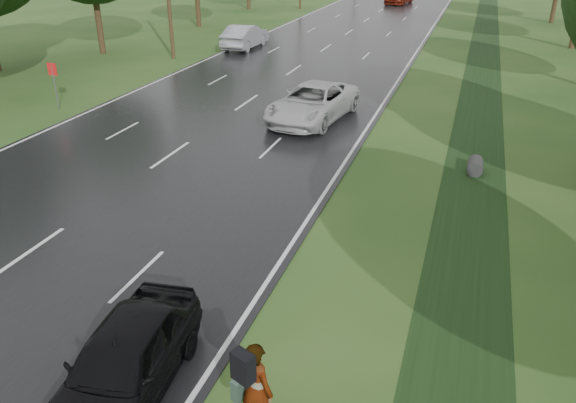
% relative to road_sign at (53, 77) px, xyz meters
% --- Properties ---
extents(ground, '(220.00, 220.00, 0.00)m').
position_rel_road_sign_xyz_m(ground, '(8.50, -12.00, -1.64)').
color(ground, '#244719').
rests_on(ground, ground).
extents(road, '(14.00, 180.00, 0.04)m').
position_rel_road_sign_xyz_m(road, '(8.50, 33.00, -1.62)').
color(road, black).
rests_on(road, ground).
extents(edge_stripe_east, '(0.12, 180.00, 0.01)m').
position_rel_road_sign_xyz_m(edge_stripe_east, '(15.25, 33.00, -1.60)').
color(edge_stripe_east, silver).
rests_on(edge_stripe_east, road).
extents(edge_stripe_west, '(0.12, 180.00, 0.01)m').
position_rel_road_sign_xyz_m(edge_stripe_west, '(1.75, 33.00, -1.60)').
color(edge_stripe_west, silver).
rests_on(edge_stripe_west, road).
extents(center_line, '(0.12, 180.00, 0.01)m').
position_rel_road_sign_xyz_m(center_line, '(8.50, 33.00, -1.60)').
color(center_line, silver).
rests_on(center_line, road).
extents(drainage_ditch, '(2.20, 120.00, 0.56)m').
position_rel_road_sign_xyz_m(drainage_ditch, '(20.00, 6.71, -1.61)').
color(drainage_ditch, black).
rests_on(drainage_ditch, ground).
extents(road_sign, '(0.50, 0.06, 2.30)m').
position_rel_road_sign_xyz_m(road_sign, '(0.00, 0.00, 0.00)').
color(road_sign, slate).
rests_on(road_sign, ground).
extents(pedestrian, '(0.94, 0.99, 1.92)m').
position_rel_road_sign_xyz_m(pedestrian, '(16.67, -15.62, -0.65)').
color(pedestrian, '#A5998C').
rests_on(pedestrian, ground).
extents(white_pickup, '(3.59, 6.32, 1.66)m').
position_rel_road_sign_xyz_m(white_pickup, '(12.57, 2.17, -0.77)').
color(white_pickup, '#B8B8B8').
rests_on(white_pickup, road).
extents(dark_sedan, '(2.22, 4.54, 1.49)m').
position_rel_road_sign_xyz_m(dark_sedan, '(14.04, -15.58, -0.86)').
color(dark_sedan, black).
rests_on(dark_sedan, road).
extents(silver_sedan, '(1.90, 5.33, 1.75)m').
position_rel_road_sign_xyz_m(silver_sedan, '(2.70, 17.96, -0.73)').
color(silver_sedan, '#9D9FA5').
rests_on(silver_sedan, road).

